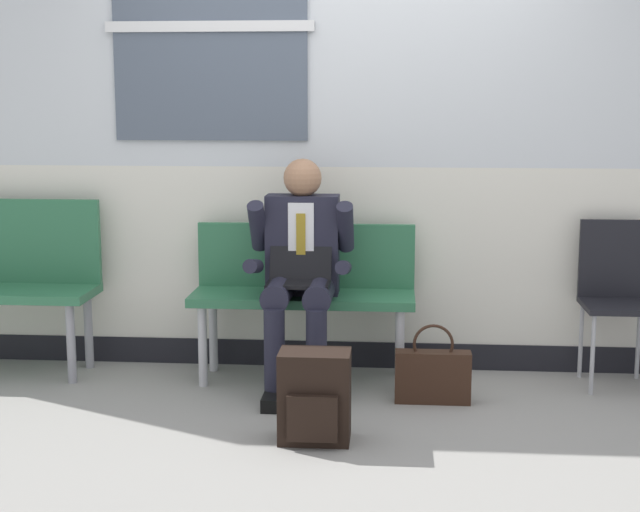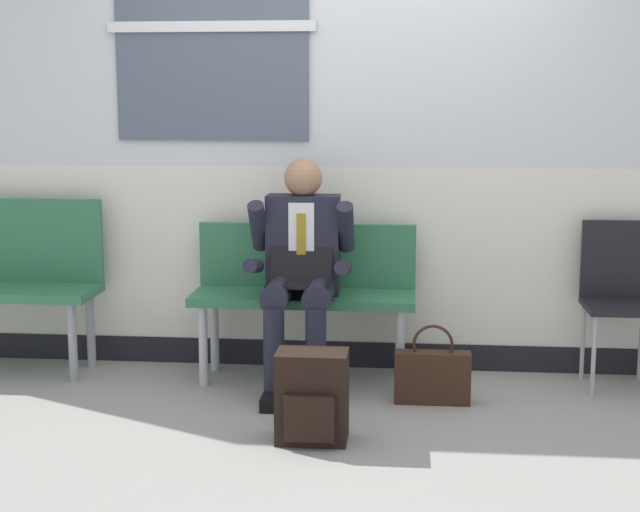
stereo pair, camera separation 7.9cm
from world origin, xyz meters
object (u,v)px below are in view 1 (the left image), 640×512
object	(u,v)px
bench_with_person	(304,286)
folding_chair	(616,287)
backpack	(315,398)
handbag	(433,375)
person_seated	(300,267)

from	to	relation	value
bench_with_person	folding_chair	xyz separation A→B (m)	(1.73, 0.04, 0.01)
bench_with_person	backpack	xyz separation A→B (m)	(0.15, -1.01, -0.32)
bench_with_person	backpack	size ratio (longest dim) A/B	2.90
handbag	person_seated	bearing A→B (deg)	164.15
bench_with_person	folding_chair	distance (m)	1.73
person_seated	folding_chair	distance (m)	1.75
handbag	folding_chair	bearing A→B (deg)	23.46
bench_with_person	folding_chair	bearing A→B (deg)	1.46
bench_with_person	person_seated	size ratio (longest dim) A/B	0.99
bench_with_person	handbag	distance (m)	0.91
backpack	handbag	distance (m)	0.84
person_seated	folding_chair	xyz separation A→B (m)	(1.73, 0.24, -0.13)
person_seated	handbag	size ratio (longest dim) A/B	2.98
handbag	backpack	bearing A→B (deg)	-132.93
bench_with_person	backpack	world-z (taller)	bench_with_person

